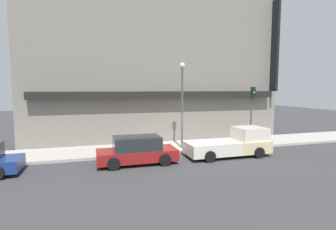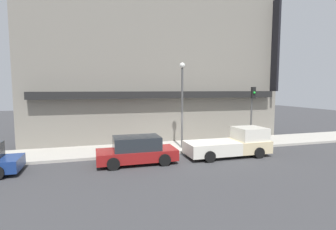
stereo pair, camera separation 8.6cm
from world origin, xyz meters
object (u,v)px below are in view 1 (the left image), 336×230
Objects in this scene: parked_car at (137,150)px; pickup_truck at (233,144)px; fire_hydrant at (126,147)px; street_lamp at (182,95)px; traffic_light at (252,105)px.

pickup_truck is at bearing 1.76° from parked_car.
street_lamp is (3.80, 0.31, 3.17)m from fire_hydrant.
traffic_light is (5.23, -0.17, -0.74)m from street_lamp.
parked_car is at bearing 178.14° from pickup_truck.
street_lamp reaches higher than traffic_light.
traffic_light reaches higher than parked_car.
traffic_light reaches higher than fire_hydrant.
traffic_light is (8.67, 2.11, 2.22)m from parked_car.
pickup_truck is 1.27× the size of traffic_light.
parked_car is 5.96× the size of fire_hydrant.
street_lamp is at bearing 35.30° from parked_car.
pickup_truck reaches higher than fire_hydrant.
pickup_truck is at bearing -142.36° from traffic_light.
fire_hydrant is 0.18× the size of traffic_light.
traffic_light is at bearing 15.42° from parked_car.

